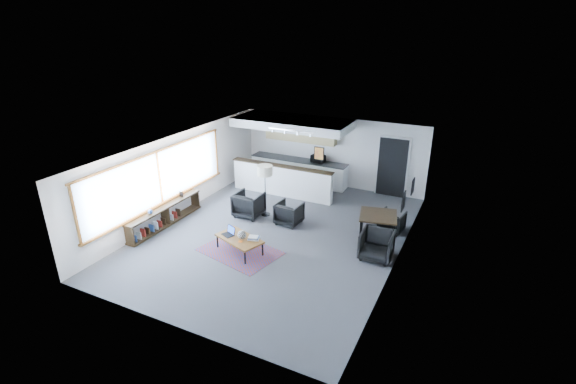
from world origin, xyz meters
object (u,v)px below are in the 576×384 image
at_px(microwave, 318,158).
at_px(floor_lamp, 265,172).
at_px(armchair_left, 249,203).
at_px(dining_chair_near, 376,246).
at_px(coffee_table, 239,239).
at_px(ceramic_pot, 242,235).
at_px(laptop, 230,232).
at_px(book_stack, 254,238).
at_px(dining_table, 378,217).
at_px(dining_chair_far, 392,222).
at_px(armchair_right, 289,212).

bearing_deg(microwave, floor_lamp, -91.11).
bearing_deg(floor_lamp, armchair_left, -147.28).
distance_m(dining_chair_near, microwave, 5.45).
relative_size(coffee_table, ceramic_pot, 6.33).
distance_m(coffee_table, laptop, 0.36).
height_order(book_stack, floor_lamp, floor_lamp).
distance_m(dining_table, dining_chair_far, 0.99).
height_order(dining_chair_near, microwave, microwave).
xyz_separation_m(coffee_table, dining_chair_far, (3.42, 3.02, -0.10)).
distance_m(armchair_right, microwave, 3.48).
xyz_separation_m(coffee_table, microwave, (0.01, 5.51, 0.71)).
xyz_separation_m(coffee_table, armchair_right, (0.45, 2.14, -0.02)).
height_order(dining_table, dining_chair_near, dining_table).
xyz_separation_m(ceramic_pot, armchair_left, (-1.04, 2.08, -0.11)).
xyz_separation_m(armchair_left, dining_table, (4.14, 0.11, 0.34)).
xyz_separation_m(laptop, dining_table, (3.52, 2.13, 0.28)).
relative_size(coffee_table, dining_chair_far, 2.47).
bearing_deg(ceramic_pot, laptop, 172.07).
xyz_separation_m(armchair_right, microwave, (-0.44, 3.37, 0.72)).
distance_m(coffee_table, dining_chair_near, 3.64).
bearing_deg(dining_table, coffee_table, -145.61).
height_order(dining_chair_far, microwave, microwave).
bearing_deg(dining_chair_near, dining_chair_far, 87.81).
relative_size(laptop, floor_lamp, 0.24).
distance_m(ceramic_pot, dining_table, 3.80).
bearing_deg(laptop, dining_chair_near, 42.16).
distance_m(dining_chair_far, microwave, 4.29).
xyz_separation_m(book_stack, armchair_left, (-1.34, 1.97, -0.04)).
height_order(dining_table, dining_chair_far, dining_table).
xyz_separation_m(book_stack, dining_table, (2.80, 2.08, 0.30)).
xyz_separation_m(ceramic_pot, dining_chair_far, (3.32, 3.03, -0.24)).
height_order(laptop, microwave, microwave).
height_order(floor_lamp, dining_chair_near, floor_lamp).
distance_m(ceramic_pot, microwave, 5.55).
height_order(coffee_table, microwave, microwave).
height_order(laptop, dining_table, dining_table).
xyz_separation_m(coffee_table, book_stack, (0.39, 0.10, 0.07)).
relative_size(dining_table, dining_chair_far, 2.02).
xyz_separation_m(laptop, microwave, (0.35, 5.46, 0.61)).
bearing_deg(microwave, dining_chair_near, -42.98).
bearing_deg(coffee_table, ceramic_pot, 14.56).
bearing_deg(book_stack, coffee_table, -165.37).
height_order(floor_lamp, microwave, floor_lamp).
relative_size(coffee_table, laptop, 3.65).
bearing_deg(floor_lamp, coffee_table, -78.03).
height_order(book_stack, armchair_right, armchair_right).
distance_m(ceramic_pot, armchair_right, 2.18).
distance_m(armchair_right, dining_table, 2.76).
xyz_separation_m(coffee_table, dining_chair_near, (3.40, 1.31, -0.03)).
relative_size(floor_lamp, dining_table, 1.40).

